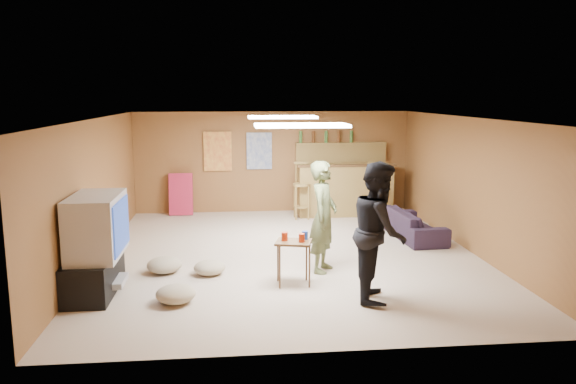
{
  "coord_description": "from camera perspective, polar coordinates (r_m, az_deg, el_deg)",
  "views": [
    {
      "loc": [
        -0.91,
        -8.74,
        2.57
      ],
      "look_at": [
        0.0,
        0.2,
        1.0
      ],
      "focal_mm": 35.0,
      "sensor_mm": 36.0,
      "label": 1
    }
  ],
  "objects": [
    {
      "name": "cushion_mid",
      "position": [
        8.24,
        -7.99,
        -7.61
      ],
      "size": [
        0.57,
        0.57,
        0.2
      ],
      "primitive_type": "ellipsoid",
      "rotation": [
        0.0,
        0.0,
        0.31
      ],
      "color": "gray",
      "rests_on": "ground"
    },
    {
      "name": "ground",
      "position": [
        9.15,
        0.13,
        -6.39
      ],
      "size": [
        7.0,
        7.0,
        0.0
      ],
      "primitive_type": "plane",
      "color": "tan",
      "rests_on": "ground"
    },
    {
      "name": "bar_backing",
      "position": [
        12.47,
        5.38,
        3.55
      ],
      "size": [
        2.0,
        0.14,
        0.6
      ],
      "primitive_type": "cube",
      "color": "olive",
      "rests_on": "bar_counter"
    },
    {
      "name": "ceiling_panel_back",
      "position": [
        9.99,
        -0.59,
        7.62
      ],
      "size": [
        1.2,
        0.6,
        0.04
      ],
      "primitive_type": "cube",
      "color": "white",
      "rests_on": "ceiling"
    },
    {
      "name": "cup_red_near",
      "position": [
        7.62,
        -0.34,
        -4.54
      ],
      "size": [
        0.11,
        0.11,
        0.12
      ],
      "primitive_type": "cylinder",
      "rotation": [
        0.0,
        0.0,
        0.26
      ],
      "color": "#AB280B",
      "rests_on": "tray_table"
    },
    {
      "name": "tv_body",
      "position": [
        7.63,
        -18.88,
        -3.27
      ],
      "size": [
        0.6,
        1.1,
        0.8
      ],
      "primitive_type": "cube",
      "color": "#B2B2B7",
      "rests_on": "tv_stand"
    },
    {
      "name": "tray_table",
      "position": [
        7.7,
        0.55,
        -7.2
      ],
      "size": [
        0.55,
        0.48,
        0.61
      ],
      "primitive_type": "cube",
      "rotation": [
        0.0,
        0.0,
        -0.25
      ],
      "color": "#412A14",
      "rests_on": "ground"
    },
    {
      "name": "ceiling",
      "position": [
        8.79,
        0.13,
        7.5
      ],
      "size": [
        6.0,
        7.0,
        0.02
      ],
      "primitive_type": "cube",
      "color": "silver",
      "rests_on": "ground"
    },
    {
      "name": "tv_screen",
      "position": [
        7.56,
        -16.59,
        -3.26
      ],
      "size": [
        0.02,
        0.95,
        0.65
      ],
      "primitive_type": "cube",
      "color": "navy",
      "rests_on": "tv_body"
    },
    {
      "name": "dvd_box",
      "position": [
        7.79,
        -17.48,
        -8.64
      ],
      "size": [
        0.35,
        0.5,
        0.08
      ],
      "primitive_type": "cube",
      "color": "#B2B2B7",
      "rests_on": "tv_stand"
    },
    {
      "name": "tv_stand",
      "position": [
        7.81,
        -19.12,
        -7.92
      ],
      "size": [
        0.55,
        1.3,
        0.5
      ],
      "primitive_type": "cube",
      "color": "black",
      "rests_on": "ground"
    },
    {
      "name": "bar_shelf",
      "position": [
        12.42,
        5.42,
        4.92
      ],
      "size": [
        2.0,
        0.18,
        0.05
      ],
      "primitive_type": "cube",
      "color": "olive",
      "rests_on": "bar_backing"
    },
    {
      "name": "folding_chair_stack",
      "position": [
        12.27,
        -10.82,
        -0.22
      ],
      "size": [
        0.5,
        0.26,
        0.91
      ],
      "primitive_type": "cube",
      "rotation": [
        -0.14,
        0.0,
        0.0
      ],
      "color": "#B82243",
      "rests_on": "ground"
    },
    {
      "name": "wall_right",
      "position": [
        9.68,
        18.08,
        0.69
      ],
      "size": [
        0.02,
        7.0,
        2.2
      ],
      "primitive_type": "cube",
      "color": "brown",
      "rests_on": "ground"
    },
    {
      "name": "poster_right",
      "position": [
        12.27,
        -2.94,
        4.19
      ],
      "size": [
        0.55,
        0.03,
        0.8
      ],
      "primitive_type": "cube",
      "color": "#334C99",
      "rests_on": "wall_back"
    },
    {
      "name": "bar_stool_right",
      "position": [
        11.68,
        8.92,
        0.29
      ],
      "size": [
        0.42,
        0.42,
        1.29
      ],
      "primitive_type": null,
      "rotation": [
        0.0,
        0.0,
        0.04
      ],
      "color": "olive",
      "rests_on": "ground"
    },
    {
      "name": "cushion_near_tv",
      "position": [
        8.44,
        -12.45,
        -7.24
      ],
      "size": [
        0.66,
        0.66,
        0.23
      ],
      "primitive_type": "ellipsoid",
      "rotation": [
        0.0,
        0.0,
        -0.37
      ],
      "color": "gray",
      "rests_on": "ground"
    },
    {
      "name": "bar_stool_left",
      "position": [
        11.66,
        1.38,
        -0.03
      ],
      "size": [
        0.44,
        0.44,
        1.11
      ],
      "primitive_type": null,
      "rotation": [
        0.0,
        0.0,
        -0.29
      ],
      "color": "olive",
      "rests_on": "ground"
    },
    {
      "name": "poster_left",
      "position": [
        12.26,
        -7.16,
        4.12
      ],
      "size": [
        0.6,
        0.03,
        0.85
      ],
      "primitive_type": "cube",
      "color": "#BF3F26",
      "rests_on": "wall_back"
    },
    {
      "name": "wall_back",
      "position": [
        12.36,
        -1.55,
        3.07
      ],
      "size": [
        6.0,
        0.02,
        2.2
      ],
      "primitive_type": "cube",
      "color": "brown",
      "rests_on": "ground"
    },
    {
      "name": "person_black",
      "position": [
        7.12,
        9.23,
        -3.95
      ],
      "size": [
        0.83,
        0.98,
        1.76
      ],
      "primitive_type": "imported",
      "rotation": [
        0.0,
        0.0,
        1.36
      ],
      "color": "black",
      "rests_on": "ground"
    },
    {
      "name": "cup_blue",
      "position": [
        7.69,
        1.72,
        -4.42
      ],
      "size": [
        0.1,
        0.1,
        0.12
      ],
      "primitive_type": "cylinder",
      "rotation": [
        0.0,
        0.0,
        0.21
      ],
      "color": "#163898",
      "rests_on": "tray_table"
    },
    {
      "name": "wall_front",
      "position": [
        5.51,
        3.91,
        -5.55
      ],
      "size": [
        6.0,
        0.02,
        2.2
      ],
      "primitive_type": "cube",
      "color": "brown",
      "rests_on": "ground"
    },
    {
      "name": "cushion_far",
      "position": [
        7.24,
        -11.34,
        -10.12
      ],
      "size": [
        0.6,
        0.6,
        0.22
      ],
      "primitive_type": "ellipsoid",
      "rotation": [
        0.0,
        0.0,
        -0.23
      ],
      "color": "gray",
      "rests_on": "ground"
    },
    {
      "name": "person_olive",
      "position": [
        8.16,
        3.61,
        -2.53
      ],
      "size": [
        0.6,
        0.7,
        1.63
      ],
      "primitive_type": "imported",
      "rotation": [
        0.0,
        0.0,
        1.15
      ],
      "color": "#515A34",
      "rests_on": "ground"
    },
    {
      "name": "bottle_row",
      "position": [
        12.33,
        3.89,
        5.63
      ],
      "size": [
        1.2,
        0.08,
        0.26
      ],
      "primitive_type": null,
      "color": "#3F7233",
      "rests_on": "bar_shelf"
    },
    {
      "name": "ceiling_panel_front",
      "position": [
        7.31,
        1.36,
        6.78
      ],
      "size": [
        1.2,
        0.6,
        0.04
      ],
      "primitive_type": "cube",
      "color": "white",
      "rests_on": "ceiling"
    },
    {
      "name": "wall_left",
      "position": [
        9.1,
        -19.0,
        0.08
      ],
      "size": [
        0.02,
        7.0,
        2.2
      ],
      "primitive_type": "cube",
      "color": "brown",
      "rests_on": "ground"
    },
    {
      "name": "bar_counter",
      "position": [
        12.1,
        5.76,
        0.25
      ],
      "size": [
        2.0,
        0.6,
        1.1
      ],
      "primitive_type": "cube",
      "color": "olive",
      "rests_on": "ground"
    },
    {
      "name": "cup_red_far",
      "position": [
        7.56,
        1.4,
        -4.68
      ],
      "size": [
        0.1,
        0.1,
        0.11
      ],
      "primitive_type": "cylinder",
      "rotation": [
        0.0,
        0.0,
        0.26
      ],
      "color": "#AB280B",
      "rests_on": "tray_table"
    },
    {
      "name": "sofa",
      "position": [
        10.42,
        12.66,
        -3.22
      ],
      "size": [
        0.77,
        1.73,
        0.5
      ],
      "primitive_type": "imported",
      "rotation": [
        0.0,
        0.0,
        1.63
      ],
      "color": "black",
      "rests_on": "ground"
    },
    {
      "name": "bar_lip",
      "position": [
        11.78,
        6.05,
        2.68
      ],
      "size": [
        2.1,
        0.12,
        0.05
      ],
      "primitive_type": "cube",
      "color": "#412A14",
      "rests_on": "bar_counter"
    }
  ]
}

